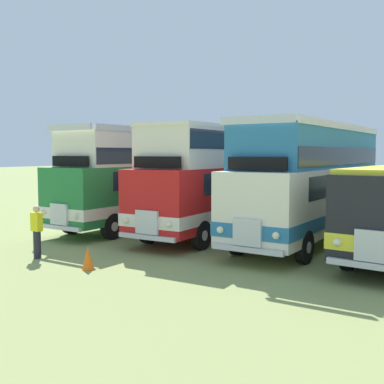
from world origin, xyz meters
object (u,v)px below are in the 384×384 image
object	(u,v)px
bus_third_in_row	(313,180)
bus_first_in_row	(153,175)
bus_second_in_row	(221,175)
cone_near_end	(88,258)
marshal_person	(37,231)

from	to	relation	value
bus_third_in_row	bus_first_in_row	bearing A→B (deg)	-177.71
bus_first_in_row	bus_second_in_row	xyz separation A→B (m)	(3.89, -0.16, 0.11)
bus_second_in_row	cone_near_end	size ratio (longest dim) A/B	15.34
bus_first_in_row	bus_third_in_row	world-z (taller)	same
cone_near_end	bus_third_in_row	bearing A→B (deg)	66.12
bus_second_in_row	bus_third_in_row	bearing A→B (deg)	6.83
bus_first_in_row	cone_near_end	distance (m)	9.27
marshal_person	bus_second_in_row	bearing A→B (deg)	73.71
bus_third_in_row	marshal_person	bearing A→B (deg)	-126.73
bus_third_in_row	marshal_person	world-z (taller)	bus_third_in_row
bus_first_in_row	bus_second_in_row	size ratio (longest dim) A/B	1.07
bus_first_in_row	bus_third_in_row	bearing A→B (deg)	2.29
cone_near_end	bus_first_in_row	bearing A→B (deg)	116.70
bus_second_in_row	marshal_person	distance (m)	8.29
bus_second_in_row	bus_first_in_row	bearing A→B (deg)	177.70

